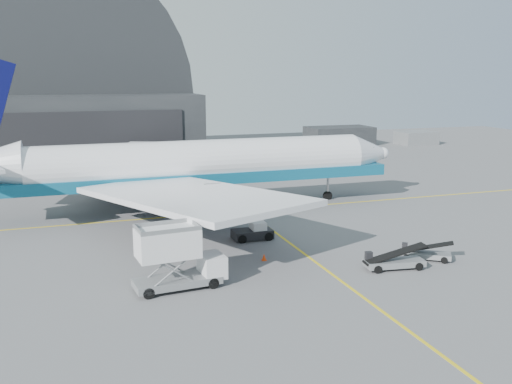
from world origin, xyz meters
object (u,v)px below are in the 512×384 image
object	(u,v)px
airliner	(184,166)
catering_truck	(176,258)
pushback_tug	(253,232)
belt_loader_a	(394,262)
belt_loader_b	(425,253)

from	to	relation	value
airliner	catering_truck	size ratio (longest dim) A/B	7.71
airliner	pushback_tug	distance (m)	14.75
pushback_tug	belt_loader_a	xyz separation A→B (m)	(8.05, -11.60, -0.04)
airliner	belt_loader_b	distance (m)	28.92
catering_truck	belt_loader_a	size ratio (longest dim) A/B	1.32
catering_truck	pushback_tug	xyz separation A→B (m)	(9.34, 10.30, -1.67)
pushback_tug	belt_loader_b	world-z (taller)	belt_loader_b
belt_loader_a	belt_loader_b	xyz separation A→B (m)	(3.77, 1.22, -0.08)
pushback_tug	belt_loader_b	xyz separation A→B (m)	(11.82, -10.39, -0.13)
catering_truck	belt_loader_a	xyz separation A→B (m)	(17.39, -1.30, -1.72)
catering_truck	belt_loader_b	xyz separation A→B (m)	(21.16, -0.09, -1.80)
pushback_tug	belt_loader_b	bearing A→B (deg)	-41.39
airliner	belt_loader_a	xyz separation A→B (m)	(11.83, -25.12, -4.60)
airliner	catering_truck	distance (m)	24.62
catering_truck	pushback_tug	size ratio (longest dim) A/B	1.84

